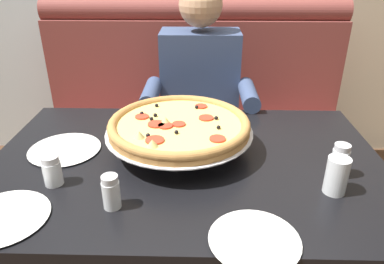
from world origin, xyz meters
name	(u,v)px	position (x,y,z in m)	size (l,w,h in m)	color
booth_bench	(193,129)	(0.00, 0.91, 0.40)	(1.83, 0.78, 1.13)	brown
dining_table	(187,179)	(0.00, 0.00, 0.65)	(1.35, 0.89, 0.73)	black
diner_main	(200,97)	(0.04, 0.65, 0.71)	(0.54, 0.64, 1.27)	#2D3342
pizza	(179,126)	(-0.03, 0.07, 0.82)	(0.52, 0.52, 0.13)	silver
shaker_oregano	(111,194)	(-0.20, -0.26, 0.77)	(0.05, 0.05, 0.10)	white
shaker_pepper_flakes	(52,172)	(-0.40, -0.16, 0.77)	(0.06, 0.06, 0.10)	white
shaker_parmesan	(339,163)	(0.48, -0.09, 0.78)	(0.05, 0.05, 0.11)	white
plate_near_left	(255,238)	(0.18, -0.39, 0.74)	(0.23, 0.23, 0.02)	white
plate_near_right	(2,216)	(-0.48, -0.32, 0.74)	(0.24, 0.24, 0.02)	white
plate_far_side	(65,148)	(-0.44, 0.05, 0.74)	(0.25, 0.25, 0.02)	white
drinking_glass	(336,177)	(0.44, -0.18, 0.78)	(0.07, 0.07, 0.11)	silver
patio_chair	(37,56)	(-1.44, 2.13, 0.52)	(0.41, 0.42, 0.86)	black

